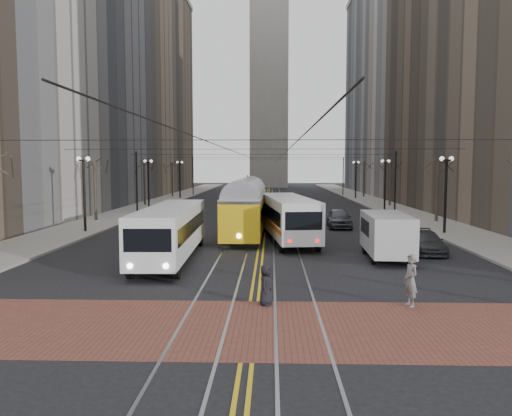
# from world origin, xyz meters

# --- Properties ---
(ground) EXTENTS (260.00, 260.00, 0.00)m
(ground) POSITION_xyz_m (0.00, 0.00, 0.00)
(ground) COLOR black
(ground) RESTS_ON ground
(sidewalk_left) EXTENTS (5.00, 140.00, 0.15)m
(sidewalk_left) POSITION_xyz_m (-15.00, 45.00, 0.07)
(sidewalk_left) COLOR gray
(sidewalk_left) RESTS_ON ground
(sidewalk_right) EXTENTS (5.00, 140.00, 0.15)m
(sidewalk_right) POSITION_xyz_m (15.00, 45.00, 0.07)
(sidewalk_right) COLOR gray
(sidewalk_right) RESTS_ON ground
(crosswalk_band) EXTENTS (25.00, 6.00, 0.01)m
(crosswalk_band) POSITION_xyz_m (0.00, -4.00, 0.01)
(crosswalk_band) COLOR brown
(crosswalk_band) RESTS_ON ground
(streetcar_rails) EXTENTS (4.80, 130.00, 0.02)m
(streetcar_rails) POSITION_xyz_m (0.00, 45.00, 0.00)
(streetcar_rails) COLOR gray
(streetcar_rails) RESTS_ON ground
(centre_lines) EXTENTS (0.42, 130.00, 0.01)m
(centre_lines) POSITION_xyz_m (0.00, 45.00, 0.01)
(centre_lines) COLOR gold
(centre_lines) RESTS_ON ground
(building_left_mid) EXTENTS (16.00, 20.00, 34.00)m
(building_left_mid) POSITION_xyz_m (-25.50, 46.00, 17.00)
(building_left_mid) COLOR slate
(building_left_mid) RESTS_ON ground
(building_left_midfar) EXTENTS (20.00, 20.00, 52.00)m
(building_left_midfar) POSITION_xyz_m (-27.50, 66.00, 26.00)
(building_left_midfar) COLOR #82705A
(building_left_midfar) RESTS_ON ground
(building_left_far) EXTENTS (16.00, 20.00, 40.00)m
(building_left_far) POSITION_xyz_m (-25.50, 86.00, 20.00)
(building_left_far) COLOR brown
(building_left_far) RESTS_ON ground
(building_right_mid) EXTENTS (16.00, 20.00, 34.00)m
(building_right_mid) POSITION_xyz_m (25.50, 46.00, 17.00)
(building_right_mid) COLOR brown
(building_right_mid) RESTS_ON ground
(building_right_midfar) EXTENTS (20.00, 20.00, 52.00)m
(building_right_midfar) POSITION_xyz_m (27.50, 66.00, 26.00)
(building_right_midfar) COLOR #AFABA5
(building_right_midfar) RESTS_ON ground
(building_right_far) EXTENTS (16.00, 20.00, 40.00)m
(building_right_far) POSITION_xyz_m (25.50, 86.00, 20.00)
(building_right_far) COLOR slate
(building_right_far) RESTS_ON ground
(clock_tower) EXTENTS (12.00, 12.00, 66.00)m
(clock_tower) POSITION_xyz_m (0.00, 102.00, 35.96)
(clock_tower) COLOR #B2AFA5
(clock_tower) RESTS_ON ground
(lamp_posts) EXTENTS (27.60, 57.20, 5.60)m
(lamp_posts) POSITION_xyz_m (-0.00, 28.75, 2.80)
(lamp_posts) COLOR black
(lamp_posts) RESTS_ON ground
(street_trees) EXTENTS (31.68, 53.28, 5.60)m
(street_trees) POSITION_xyz_m (0.00, 35.25, 2.80)
(street_trees) COLOR #382D23
(street_trees) RESTS_ON ground
(trolley_wires) EXTENTS (25.96, 120.00, 6.60)m
(trolley_wires) POSITION_xyz_m (0.00, 34.83, 3.77)
(trolley_wires) COLOR black
(trolley_wires) RESTS_ON ground
(transit_bus) EXTENTS (2.78, 11.81, 2.94)m
(transit_bus) POSITION_xyz_m (-4.89, 7.39, 1.47)
(transit_bus) COLOR silver
(transit_bus) RESTS_ON ground
(streetcar) EXTENTS (2.79, 14.02, 3.30)m
(streetcar) POSITION_xyz_m (-1.24, 17.48, 1.65)
(streetcar) COLOR gold
(streetcar) RESTS_ON ground
(rear_bus) EXTENTS (3.92, 11.82, 3.03)m
(rear_bus) POSITION_xyz_m (1.80, 14.57, 1.51)
(rear_bus) COLOR silver
(rear_bus) RESTS_ON ground
(cargo_van) EXTENTS (2.45, 5.78, 2.52)m
(cargo_van) POSITION_xyz_m (7.04, 7.94, 1.26)
(cargo_van) COLOR #BCBCBC
(cargo_van) RESTS_ON ground
(sedan_grey) EXTENTS (2.07, 4.76, 1.60)m
(sedan_grey) POSITION_xyz_m (6.32, 22.00, 0.80)
(sedan_grey) COLOR #464A4F
(sedan_grey) RESTS_ON ground
(sedan_parked) EXTENTS (2.06, 4.53, 1.28)m
(sedan_parked) POSITION_xyz_m (9.85, 10.00, 0.64)
(sedan_parked) COLOR #3A3D40
(sedan_parked) RESTS_ON ground
(pedestrian_a) EXTENTS (0.65, 0.84, 1.53)m
(pedestrian_a) POSITION_xyz_m (0.45, -1.50, 0.78)
(pedestrian_a) COLOR black
(pedestrian_a) RESTS_ON crosswalk_band
(pedestrian_b) EXTENTS (0.62, 0.80, 1.95)m
(pedestrian_b) POSITION_xyz_m (5.79, -1.50, 0.99)
(pedestrian_b) COLOR slate
(pedestrian_b) RESTS_ON crosswalk_band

